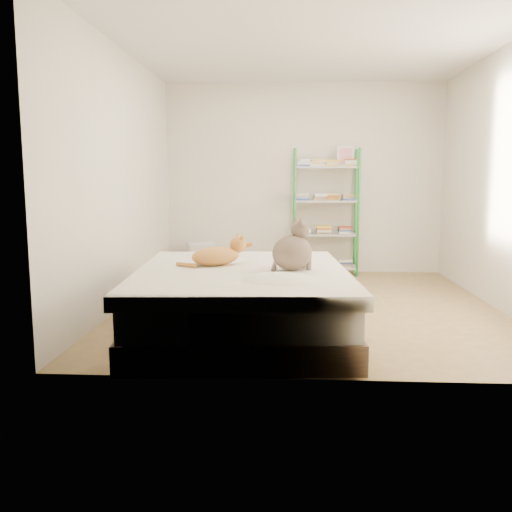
# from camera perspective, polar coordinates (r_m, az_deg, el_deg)

# --- Properties ---
(room) EXTENTS (3.81, 4.21, 2.61)m
(room) POSITION_cam_1_polar(r_m,az_deg,el_deg) (5.51, 5.61, 8.09)
(room) COLOR #A98C4B
(room) RESTS_ON ground
(bed) EXTENTS (1.87, 2.28, 0.55)m
(bed) POSITION_cam_1_polar(r_m,az_deg,el_deg) (4.59, -1.47, -4.77)
(bed) COLOR brown
(bed) RESTS_ON ground
(orange_cat) EXTENTS (0.58, 0.50, 0.21)m
(orange_cat) POSITION_cam_1_polar(r_m,az_deg,el_deg) (4.71, -4.29, 0.24)
(orange_cat) COLOR orange
(orange_cat) RESTS_ON bed
(grey_cat) EXTENTS (0.47, 0.44, 0.42)m
(grey_cat) POSITION_cam_1_polar(r_m,az_deg,el_deg) (4.45, 3.83, 1.16)
(grey_cat) COLOR #7A6C57
(grey_cat) RESTS_ON bed
(shelf_unit) EXTENTS (0.88, 0.36, 1.74)m
(shelf_unit) POSITION_cam_1_polar(r_m,az_deg,el_deg) (7.42, 7.37, 4.87)
(shelf_unit) COLOR green
(shelf_unit) RESTS_ON ground
(cardboard_box) EXTENTS (0.48, 0.47, 0.37)m
(cardboard_box) POSITION_cam_1_polar(r_m,az_deg,el_deg) (6.51, 4.18, -1.95)
(cardboard_box) COLOR #94664A
(cardboard_box) RESTS_ON ground
(white_bin) EXTENTS (0.44, 0.42, 0.42)m
(white_bin) POSITION_cam_1_polar(r_m,az_deg,el_deg) (7.53, -5.78, -0.20)
(white_bin) COLOR silver
(white_bin) RESTS_ON ground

